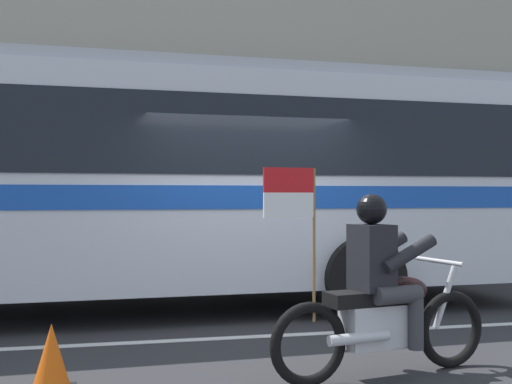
# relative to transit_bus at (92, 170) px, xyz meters

# --- Properties ---
(ground_plane) EXTENTS (60.00, 60.00, 0.00)m
(ground_plane) POSITION_rel_transit_bus_xyz_m (1.90, -1.19, -1.88)
(ground_plane) COLOR #2B2B2D
(sidewalk_curb) EXTENTS (28.00, 3.80, 0.15)m
(sidewalk_curb) POSITION_rel_transit_bus_xyz_m (1.90, 3.91, -1.81)
(sidewalk_curb) COLOR #B7B2A8
(sidewalk_curb) RESTS_ON ground_plane
(lane_center_stripe) EXTENTS (26.60, 0.14, 0.01)m
(lane_center_stripe) POSITION_rel_transit_bus_xyz_m (1.90, -1.79, -1.88)
(lane_center_stripe) COLOR silver
(lane_center_stripe) RESTS_ON ground_plane
(office_building_facade) EXTENTS (28.00, 0.89, 11.45)m
(office_building_facade) POSITION_rel_transit_bus_xyz_m (1.90, 6.19, 3.85)
(office_building_facade) COLOR gray
(office_building_facade) RESTS_ON ground_plane
(transit_bus) EXTENTS (12.20, 3.05, 3.22)m
(transit_bus) POSITION_rel_transit_bus_xyz_m (0.00, 0.00, 0.00)
(transit_bus) COLOR silver
(transit_bus) RESTS_ON ground_plane
(motorcycle_with_rider) EXTENTS (2.17, 0.75, 1.78)m
(motorcycle_with_rider) POSITION_rel_transit_bus_xyz_m (2.53, -3.52, -1.22)
(motorcycle_with_rider) COLOR black
(motorcycle_with_rider) RESTS_ON ground_plane
(fire_hydrant) EXTENTS (0.22, 0.30, 0.75)m
(fire_hydrant) POSITION_rel_transit_bus_xyz_m (4.27, 2.98, -1.37)
(fire_hydrant) COLOR #4C8C3F
(fire_hydrant) RESTS_ON sidewalk_curb
(traffic_cone) EXTENTS (0.36, 0.36, 0.55)m
(traffic_cone) POSITION_rel_transit_bus_xyz_m (-0.18, -3.38, -1.63)
(traffic_cone) COLOR #EA590F
(traffic_cone) RESTS_ON ground_plane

